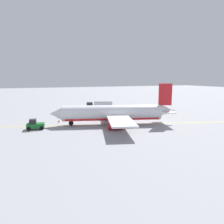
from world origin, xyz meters
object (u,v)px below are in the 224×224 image
at_px(airplane, 114,113).
at_px(fuel_tanker, 100,105).
at_px(refueling_worker, 113,111).
at_px(safety_cone_nose, 70,121).
at_px(pushback_tug, 35,125).
at_px(safety_cone_wingtip, 59,121).

bearing_deg(airplane, fuel_tanker, -101.43).
bearing_deg(refueling_worker, safety_cone_nose, 25.97).
bearing_deg(fuel_tanker, pushback_tug, 43.17).
bearing_deg(fuel_tanker, safety_cone_nose, 50.64).
bearing_deg(pushback_tug, refueling_worker, -154.19).
bearing_deg(safety_cone_wingtip, pushback_tug, 43.40).
xyz_separation_m(pushback_tug, safety_cone_nose, (-8.42, -4.02, -0.69)).
relative_size(airplane, fuel_tanker, 3.03).
relative_size(airplane, safety_cone_nose, 47.01).
height_order(pushback_tug, refueling_worker, pushback_tug).
bearing_deg(safety_cone_nose, safety_cone_wingtip, -30.69).
distance_m(pushback_tug, safety_cone_nose, 9.35).
bearing_deg(pushback_tug, safety_cone_nose, -154.48).
distance_m(pushback_tug, refueling_worker, 25.62).
distance_m(refueling_worker, safety_cone_nose, 16.30).
bearing_deg(pushback_tug, safety_cone_wingtip, -136.60).
height_order(pushback_tug, safety_cone_nose, pushback_tug).
bearing_deg(refueling_worker, safety_cone_wingtip, 18.07).
relative_size(pushback_tug, safety_cone_nose, 6.09).
xyz_separation_m(airplane, fuel_tanker, (-4.66, -23.04, -0.92)).
xyz_separation_m(fuel_tanker, refueling_worker, (-0.86, 9.68, -0.89)).
height_order(fuel_tanker, refueling_worker, fuel_tanker).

